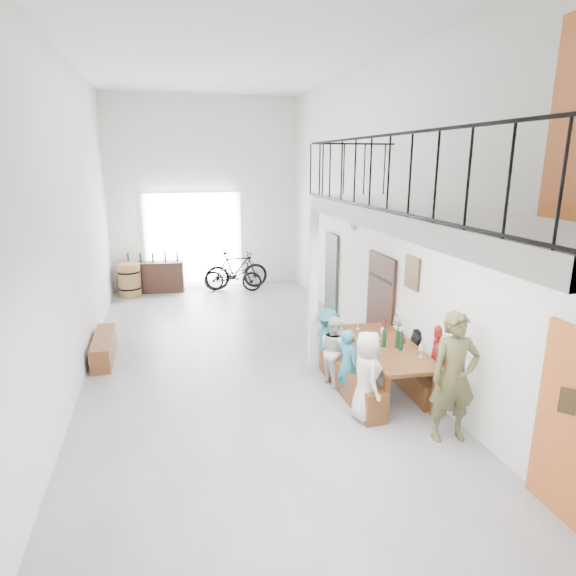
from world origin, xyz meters
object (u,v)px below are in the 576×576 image
object	(u,v)px
host_standing	(454,377)
bench_inner	(350,380)
side_bench	(104,347)
bicycle_near	(233,276)
tasting_table	(388,350)
serving_counter	(154,277)
oak_barrel	(129,280)

from	to	relation	value
host_standing	bench_inner	bearing A→B (deg)	124.75
side_bench	bicycle_near	xyz separation A→B (m)	(3.12, 4.36, 0.22)
host_standing	bicycle_near	xyz separation A→B (m)	(-1.77, 8.48, -0.46)
tasting_table	serving_counter	distance (m)	8.28
bench_inner	host_standing	distance (m)	1.90
bench_inner	oak_barrel	xyz separation A→B (m)	(-3.82, 7.09, 0.22)
side_bench	host_standing	size ratio (longest dim) A/B	0.88
oak_barrel	tasting_table	bearing A→B (deg)	-57.83
side_bench	oak_barrel	bearing A→B (deg)	87.05
serving_counter	oak_barrel	bearing A→B (deg)	-153.03
oak_barrel	serving_counter	size ratio (longest dim) A/B	0.56
bench_inner	bicycle_near	world-z (taller)	bicycle_near
tasting_table	host_standing	size ratio (longest dim) A/B	1.25
serving_counter	host_standing	bearing A→B (deg)	-59.98
tasting_table	bench_inner	xyz separation A→B (m)	(-0.65, 0.01, -0.46)
tasting_table	bench_inner	bearing A→B (deg)	-176.22
tasting_table	host_standing	xyz separation A→B (m)	(0.19, -1.56, 0.20)
oak_barrel	bicycle_near	world-z (taller)	oak_barrel
serving_counter	side_bench	bearing A→B (deg)	-94.74
bench_inner	serving_counter	bearing A→B (deg)	112.29
bench_inner	side_bench	world-z (taller)	bench_inner
tasting_table	side_bench	size ratio (longest dim) A/B	1.42
tasting_table	oak_barrel	bearing A→B (deg)	126.54
side_bench	host_standing	xyz separation A→B (m)	(4.89, -4.12, 0.68)
bicycle_near	side_bench	bearing A→B (deg)	162.68
bench_inner	tasting_table	bearing A→B (deg)	-1.49
serving_counter	host_standing	world-z (taller)	host_standing
bicycle_near	host_standing	bearing A→B (deg)	-149.93
tasting_table	side_bench	world-z (taller)	tasting_table
bicycle_near	tasting_table	bearing A→B (deg)	-148.87
bench_inner	bicycle_near	distance (m)	6.98
serving_counter	bicycle_near	world-z (taller)	bicycle_near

